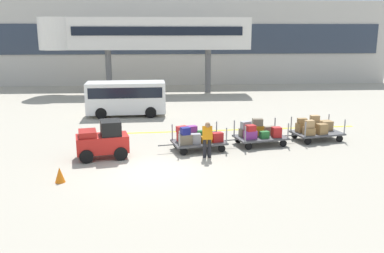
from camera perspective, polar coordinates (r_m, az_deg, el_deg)
name	(u,v)px	position (r m, az deg, el deg)	size (l,w,h in m)	color
ground_plane	(153,169)	(15.95, -5.48, -5.91)	(120.00, 120.00, 0.00)	#A8A08E
apron_lead_line	(222,130)	(21.99, 4.23, -0.52)	(14.76, 0.20, 0.01)	yellow
terminal_building	(157,43)	(41.07, -4.88, 11.48)	(45.51, 2.51, 7.98)	#BCB7AD
jet_bridge	(138,34)	(35.12, -7.57, 12.59)	(17.36, 3.00, 6.24)	silver
baggage_tug	(103,141)	(17.43, -12.24, -1.91)	(2.28, 1.60, 1.58)	red
baggage_cart_lead	(197,138)	(18.18, 0.69, -1.63)	(3.09, 1.85, 1.15)	#4C4C4F
baggage_cart_middle	(259,133)	(19.30, 9.25, -0.91)	(3.09, 1.85, 1.18)	#4C4C4F
baggage_cart_tail	(315,129)	(20.75, 16.75, -0.30)	(3.09, 1.85, 1.16)	#4C4C4F
baggage_handler	(207,138)	(17.01, 2.13, -1.60)	(0.41, 0.44, 1.56)	black
shuttle_van	(126,96)	(25.89, -9.13, 4.22)	(4.87, 2.12, 2.10)	white
safety_cone_near	(60,175)	(15.20, -17.88, -6.40)	(0.36, 0.36, 0.55)	orange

